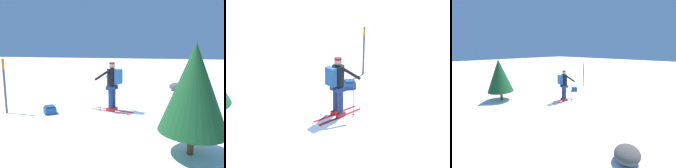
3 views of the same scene
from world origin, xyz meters
The scene contains 4 objects.
ground_plane centered at (0.00, 0.00, 0.00)m, with size 80.00×80.00×0.00m, color white.
skier centered at (0.77, -0.18, 1.06)m, with size 1.66×0.95×1.80m.
dropped_backpack centered at (2.83, 0.71, 0.14)m, with size 0.56×0.56×0.29m.
trail_marker centered at (4.35, 1.05, 1.12)m, with size 0.09×0.09×1.94m.
Camera 2 is at (-6.04, -4.92, 4.30)m, focal length 50.00 mm.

